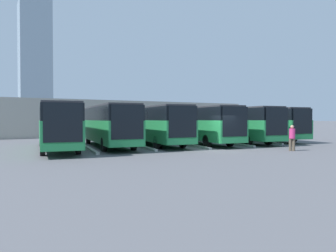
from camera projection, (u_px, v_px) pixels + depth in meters
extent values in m
plane|color=#5B5B60|center=(220.00, 150.00, 23.71)|extent=(600.00, 600.00, 0.00)
cube|color=#238447|center=(259.00, 128.00, 34.32)|extent=(3.99, 12.48, 1.69)
cube|color=black|center=(259.00, 115.00, 34.29)|extent=(3.93, 12.29, 1.03)
cube|color=black|center=(303.00, 121.00, 28.59)|extent=(2.10, 0.32, 2.22)
cube|color=#238447|center=(303.00, 137.00, 28.61)|extent=(2.27, 0.36, 0.40)
cube|color=#333338|center=(259.00, 110.00, 34.27)|extent=(3.83, 11.98, 0.12)
cylinder|color=black|center=(293.00, 137.00, 31.19)|extent=(0.43, 1.03, 0.99)
cylinder|color=black|center=(275.00, 138.00, 30.41)|extent=(0.43, 1.03, 0.99)
cylinder|color=black|center=(246.00, 134.00, 38.25)|extent=(0.43, 1.03, 0.99)
cylinder|color=black|center=(230.00, 134.00, 37.48)|extent=(0.43, 1.03, 0.99)
cube|color=#B2B2AD|center=(257.00, 141.00, 31.74)|extent=(1.18, 7.19, 0.15)
cube|color=#238447|center=(234.00, 129.00, 31.60)|extent=(3.99, 12.48, 1.69)
cube|color=black|center=(234.00, 115.00, 31.57)|extent=(3.93, 12.29, 1.03)
cube|color=black|center=(277.00, 121.00, 25.87)|extent=(2.10, 0.32, 2.22)
cube|color=#238447|center=(277.00, 139.00, 25.89)|extent=(2.27, 0.36, 0.40)
cube|color=#333338|center=(234.00, 109.00, 31.55)|extent=(3.83, 11.98, 0.12)
cylinder|color=black|center=(268.00, 139.00, 28.47)|extent=(0.43, 1.03, 0.99)
cylinder|color=black|center=(248.00, 140.00, 27.69)|extent=(0.43, 1.03, 0.99)
cylinder|color=black|center=(222.00, 135.00, 35.54)|extent=(0.43, 1.03, 0.99)
cylinder|color=black|center=(205.00, 135.00, 34.76)|extent=(0.43, 1.03, 0.99)
cube|color=#B2B2AD|center=(230.00, 143.00, 29.02)|extent=(1.18, 7.19, 0.15)
cube|color=#238447|center=(197.00, 129.00, 29.80)|extent=(3.99, 12.48, 1.69)
cube|color=black|center=(197.00, 115.00, 29.77)|extent=(3.93, 12.29, 1.03)
cube|color=black|center=(235.00, 122.00, 24.08)|extent=(2.10, 0.32, 2.22)
cube|color=#238447|center=(235.00, 140.00, 24.10)|extent=(2.27, 0.36, 0.40)
cube|color=#333338|center=(197.00, 108.00, 29.76)|extent=(3.83, 11.98, 0.12)
cylinder|color=black|center=(230.00, 140.00, 26.68)|extent=(0.43, 1.03, 0.99)
cylinder|color=black|center=(207.00, 141.00, 25.90)|extent=(0.43, 1.03, 0.99)
cylinder|color=black|center=(190.00, 136.00, 33.74)|extent=(0.43, 1.03, 0.99)
cylinder|color=black|center=(171.00, 136.00, 32.96)|extent=(0.43, 1.03, 0.99)
cube|color=#B2B2AD|center=(189.00, 145.00, 27.22)|extent=(1.18, 7.19, 0.15)
cube|color=#238447|center=(154.00, 130.00, 28.41)|extent=(3.99, 12.48, 1.69)
cube|color=black|center=(154.00, 114.00, 28.38)|extent=(3.93, 12.29, 1.03)
cube|color=black|center=(183.00, 122.00, 22.68)|extent=(2.10, 0.32, 2.22)
cube|color=#238447|center=(183.00, 142.00, 22.71)|extent=(2.27, 0.36, 0.40)
cube|color=#333338|center=(154.00, 108.00, 28.37)|extent=(3.83, 11.98, 0.12)
cylinder|color=black|center=(183.00, 142.00, 25.29)|extent=(0.43, 1.03, 0.99)
cylinder|color=black|center=(157.00, 142.00, 24.51)|extent=(0.43, 1.03, 0.99)
cylinder|color=black|center=(151.00, 137.00, 32.35)|extent=(0.43, 1.03, 0.99)
cylinder|color=black|center=(130.00, 137.00, 31.57)|extent=(0.43, 1.03, 0.99)
cube|color=#B2B2AD|center=(141.00, 146.00, 25.83)|extent=(1.18, 7.19, 0.15)
cube|color=#238447|center=(108.00, 131.00, 26.44)|extent=(3.99, 12.48, 1.69)
cube|color=black|center=(108.00, 114.00, 26.41)|extent=(3.93, 12.29, 1.03)
cube|color=black|center=(127.00, 122.00, 20.71)|extent=(2.10, 0.32, 2.22)
cube|color=#238447|center=(128.00, 144.00, 20.74)|extent=(2.27, 0.36, 0.40)
cube|color=#333338|center=(108.00, 107.00, 26.40)|extent=(3.83, 11.98, 0.12)
cylinder|color=black|center=(134.00, 144.00, 23.32)|extent=(0.43, 1.03, 0.99)
cylinder|color=black|center=(104.00, 144.00, 22.54)|extent=(0.43, 1.03, 0.99)
cylinder|color=black|center=(111.00, 138.00, 30.38)|extent=(0.43, 1.03, 0.99)
cylinder|color=black|center=(88.00, 138.00, 29.60)|extent=(0.43, 1.03, 0.99)
cube|color=#B2B2AD|center=(90.00, 149.00, 23.86)|extent=(1.18, 7.19, 0.15)
cube|color=#238447|center=(57.00, 132.00, 23.86)|extent=(3.99, 12.48, 1.69)
cube|color=black|center=(57.00, 113.00, 23.83)|extent=(3.93, 12.29, 1.03)
cube|color=black|center=(63.00, 122.00, 18.14)|extent=(2.10, 0.32, 2.22)
cube|color=#238447|center=(63.00, 147.00, 18.16)|extent=(2.27, 0.36, 0.40)
cube|color=#333338|center=(57.00, 105.00, 23.82)|extent=(3.83, 11.98, 0.12)
cylinder|color=black|center=(78.00, 147.00, 20.74)|extent=(0.43, 1.03, 0.99)
cylinder|color=black|center=(43.00, 148.00, 19.96)|extent=(0.43, 1.03, 0.99)
cylinder|color=black|center=(68.00, 140.00, 27.80)|extent=(0.43, 1.03, 0.99)
cylinder|color=black|center=(41.00, 140.00, 27.02)|extent=(0.43, 1.03, 0.99)
cylinder|color=brown|center=(294.00, 145.00, 22.97)|extent=(0.28, 0.28, 0.88)
cylinder|color=brown|center=(290.00, 145.00, 23.05)|extent=(0.28, 0.28, 0.88)
cylinder|color=#D13375|center=(292.00, 133.00, 23.00)|extent=(0.57, 0.57, 0.70)
sphere|color=tan|center=(292.00, 127.00, 22.99)|extent=(0.24, 0.24, 0.24)
cube|color=#A8A399|center=(101.00, 118.00, 47.66)|extent=(41.06, 12.61, 4.66)
cube|color=silver|center=(87.00, 106.00, 54.42)|extent=(41.06, 3.00, 0.24)
cylinder|color=slate|center=(160.00, 119.00, 62.45)|extent=(0.20, 0.20, 4.41)
cube|color=#93A8B7|center=(35.00, 63.00, 191.98)|extent=(17.34, 17.34, 70.53)
cube|color=#4C4C51|center=(34.00, 0.00, 191.19)|extent=(12.13, 12.13, 2.40)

